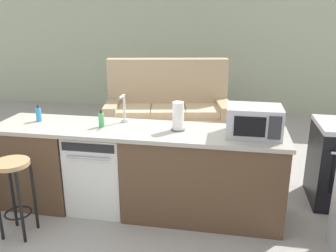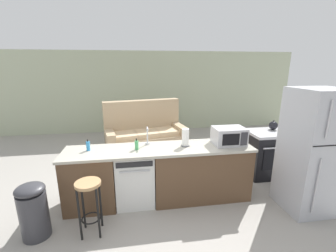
# 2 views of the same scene
# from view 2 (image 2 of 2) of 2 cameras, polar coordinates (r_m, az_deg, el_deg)

# --- Properties ---
(ground_plane) EXTENTS (24.00, 24.00, 0.00)m
(ground_plane) POSITION_cam_2_polar(r_m,az_deg,el_deg) (3.91, -4.27, -18.11)
(ground_plane) COLOR gray
(wall_back) EXTENTS (10.00, 0.06, 2.60)m
(wall_back) POSITION_cam_2_polar(r_m,az_deg,el_deg) (7.54, -4.87, 8.62)
(wall_back) COLOR #A8B293
(wall_back) RESTS_ON ground_plane
(kitchen_counter) EXTENTS (2.94, 0.66, 0.90)m
(kitchen_counter) POSITION_cam_2_polar(r_m,az_deg,el_deg) (3.72, -0.64, -12.43)
(kitchen_counter) COLOR brown
(kitchen_counter) RESTS_ON ground_plane
(dishwasher) EXTENTS (0.58, 0.61, 0.84)m
(dishwasher) POSITION_cam_2_polar(r_m,az_deg,el_deg) (3.69, -8.36, -12.83)
(dishwasher) COLOR silver
(dishwasher) RESTS_ON ground_plane
(stove_range) EXTENTS (0.76, 0.68, 0.90)m
(stove_range) POSITION_cam_2_polar(r_m,az_deg,el_deg) (4.91, 23.68, -6.37)
(stove_range) COLOR black
(stove_range) RESTS_ON ground_plane
(refrigerator) EXTENTS (0.72, 0.73, 1.84)m
(refrigerator) POSITION_cam_2_polar(r_m,az_deg,el_deg) (3.94, 32.85, -5.42)
(refrigerator) COLOR #A8AAB2
(refrigerator) RESTS_ON ground_plane
(microwave) EXTENTS (0.50, 0.37, 0.28)m
(microwave) POSITION_cam_2_polar(r_m,az_deg,el_deg) (3.77, 15.22, -2.45)
(microwave) COLOR #B7B7BC
(microwave) RESTS_ON kitchen_counter
(sink_faucet) EXTENTS (0.07, 0.18, 0.30)m
(sink_faucet) POSITION_cam_2_polar(r_m,az_deg,el_deg) (3.63, -5.24, -2.78)
(sink_faucet) COLOR silver
(sink_faucet) RESTS_ON kitchen_counter
(paper_towel_roll) EXTENTS (0.14, 0.14, 0.28)m
(paper_towel_roll) POSITION_cam_2_polar(r_m,az_deg,el_deg) (3.57, 4.45, -2.98)
(paper_towel_roll) COLOR #4C4C51
(paper_towel_roll) RESTS_ON kitchen_counter
(soap_bottle) EXTENTS (0.06, 0.06, 0.18)m
(soap_bottle) POSITION_cam_2_polar(r_m,az_deg,el_deg) (3.46, -7.98, -4.79)
(soap_bottle) COLOR #4CB266
(soap_bottle) RESTS_ON kitchen_counter
(dish_soap_bottle) EXTENTS (0.06, 0.06, 0.18)m
(dish_soap_bottle) POSITION_cam_2_polar(r_m,az_deg,el_deg) (3.60, -19.63, -4.77)
(dish_soap_bottle) COLOR #338CCC
(dish_soap_bottle) RESTS_ON kitchen_counter
(kettle) EXTENTS (0.21, 0.17, 0.19)m
(kettle) POSITION_cam_2_polar(r_m,az_deg,el_deg) (4.95, 25.18, 0.13)
(kettle) COLOR black
(kettle) RESTS_ON stove_range
(bar_stool) EXTENTS (0.32, 0.32, 0.74)m
(bar_stool) POSITION_cam_2_polar(r_m,az_deg,el_deg) (3.14, -19.40, -16.57)
(bar_stool) COLOR tan
(bar_stool) RESTS_ON ground_plane
(trash_bin) EXTENTS (0.35, 0.35, 0.74)m
(trash_bin) POSITION_cam_2_polar(r_m,az_deg,el_deg) (3.46, -31.00, -17.89)
(trash_bin) COLOR #333338
(trash_bin) RESTS_ON ground_plane
(couch) EXTENTS (2.14, 1.27, 1.27)m
(couch) POSITION_cam_2_polar(r_m,az_deg,el_deg) (5.92, -5.94, -2.17)
(couch) COLOR tan
(couch) RESTS_ON ground_plane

